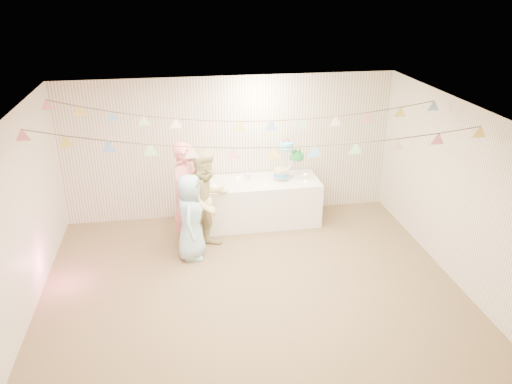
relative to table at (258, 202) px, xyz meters
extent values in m
plane|color=brown|center=(-0.45, -2.04, -0.41)|extent=(6.00, 6.00, 0.00)
plane|color=silver|center=(-0.45, -2.04, 2.19)|extent=(6.00, 6.00, 0.00)
plane|color=white|center=(-0.45, 0.46, 0.89)|extent=(6.00, 6.00, 0.00)
plane|color=white|center=(-0.45, -4.54, 0.89)|extent=(6.00, 6.00, 0.00)
plane|color=white|center=(-3.45, -2.04, 0.89)|extent=(5.00, 5.00, 0.00)
plane|color=white|center=(2.55, -2.04, 0.89)|extent=(5.00, 5.00, 0.00)
cube|color=white|center=(0.00, 0.00, 0.00)|extent=(2.16, 0.87, 0.81)
cylinder|color=white|center=(-0.62, -0.05, 0.35)|extent=(0.36, 0.36, 0.02)
imported|color=#DE7476|center=(-1.27, -0.67, 0.50)|extent=(0.77, 0.78, 1.82)
imported|color=#CABC7C|center=(-0.97, -0.81, 0.46)|extent=(1.07, 1.02, 1.73)
imported|color=#9CC8DC|center=(-1.26, -1.03, 0.30)|extent=(0.57, 0.76, 1.42)
cylinder|color=#FFD88C|center=(-0.80, -0.15, 0.42)|extent=(0.04, 0.04, 0.03)
cylinder|color=#FFD88C|center=(-0.35, 0.18, 0.42)|extent=(0.04, 0.04, 0.03)
cylinder|color=#FFD88C|center=(0.10, -0.22, 0.42)|extent=(0.04, 0.04, 0.03)
cylinder|color=#FFD88C|center=(0.35, 0.22, 0.42)|extent=(0.04, 0.04, 0.03)
cylinder|color=#FFD88C|center=(0.82, -0.18, 0.42)|extent=(0.04, 0.04, 0.03)
cylinder|color=#FFD88C|center=(0.90, 0.15, 0.42)|extent=(0.04, 0.04, 0.03)
camera|label=1|loc=(-1.39, -8.09, 3.80)|focal=35.00mm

